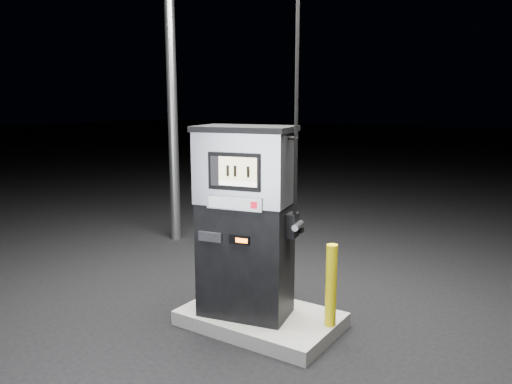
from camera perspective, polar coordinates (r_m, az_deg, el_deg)
The scene contains 5 objects.
ground at distance 5.45m, azimuth 0.52°, elevation -15.01°, with size 80.00×80.00×0.00m, color black.
pump_island at distance 5.42m, azimuth 0.52°, elevation -14.29°, with size 1.60×1.00×0.15m, color slate.
fuel_dispenser at distance 5.04m, azimuth -1.19°, elevation -3.25°, with size 1.12×0.76×4.03m.
bollard_left at distance 5.57m, azimuth -3.95°, elevation -8.21°, with size 0.11×0.11×0.82m, color yellow.
bollard_right at distance 5.00m, azimuth 8.57°, elevation -10.52°, with size 0.11×0.11×0.83m, color yellow.
Camera 1 is at (2.66, -4.13, 2.35)m, focal length 35.00 mm.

